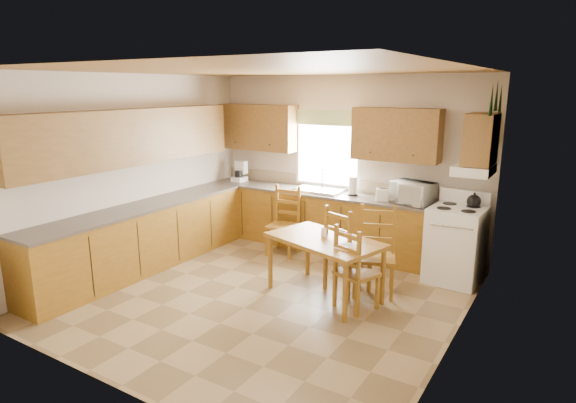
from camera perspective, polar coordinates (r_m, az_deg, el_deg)
The scene contains 35 objects.
floor at distance 6.10m, azimuth -2.73°, elevation -10.95°, with size 4.50×4.50×0.00m, color olive.
ceiling at distance 5.56m, azimuth -3.05°, elevation 15.29°, with size 4.50×4.50×0.00m, color olive.
wall_left at distance 7.18m, azimuth -17.89°, elevation 3.42°, with size 4.50×4.50×0.00m, color beige.
wall_right at distance 4.81m, azimuth 19.83°, elevation -1.44°, with size 4.50×4.50×0.00m, color beige.
wall_back at distance 7.61m, azimuth 6.77°, elevation 4.52°, with size 4.50×4.50×0.00m, color beige.
wall_front at distance 4.09m, azimuth -21.04°, elevation -4.10°, with size 4.50×4.50×0.00m, color beige.
lower_cab_back at distance 7.71m, azimuth 3.11°, elevation -2.23°, with size 3.75×0.60×0.88m, color #8A5C1A.
lower_cab_left at distance 7.07m, azimuth -16.69°, elevation -4.25°, with size 0.60×3.60×0.88m, color #8A5C1A.
counter_back at distance 7.59m, azimuth 3.16°, elevation 1.12°, with size 3.75×0.63×0.04m, color #534941.
counter_left at distance 6.95m, azimuth -16.94°, elevation -0.63°, with size 0.63×3.60×0.04m, color #534941.
backsplash at distance 7.82m, azimuth 4.18°, elevation 2.29°, with size 3.75×0.01×0.18m, color gray.
upper_cab_back_left at distance 8.18m, azimuth -3.61°, elevation 8.77°, with size 1.41×0.33×0.75m, color brown.
upper_cab_back_right at distance 7.08m, azimuth 12.71°, elevation 7.74°, with size 1.25×0.33×0.75m, color brown.
upper_cab_left at distance 6.89m, azimuth -18.24°, elevation 7.25°, with size 0.33×3.60×0.75m, color brown.
upper_cab_stove at distance 6.35m, azimuth 21.90°, elevation 6.89°, with size 0.33×0.62×0.62m, color brown.
range_hood at distance 6.41m, azimuth 21.17°, elevation 3.56°, with size 0.44×0.62×0.12m, color white.
window_frame at distance 7.69m, azimuth 4.68°, elevation 6.16°, with size 1.13×0.02×1.18m, color white.
window_pane at distance 7.68m, azimuth 4.66°, elevation 6.16°, with size 1.05×0.01×1.10m, color white.
window_valance at distance 7.61m, azimuth 4.65°, elevation 9.87°, with size 1.19×0.01×0.24m, color #467435.
sink_basin at distance 7.55m, azimuth 3.66°, elevation 1.35°, with size 0.75×0.45×0.04m, color silver.
pine_decal_a at distance 5.98m, azimuth 23.00°, elevation 11.07°, with size 0.22×0.22×0.36m, color #133713.
pine_decal_b at distance 6.30m, azimuth 23.50°, elevation 11.46°, with size 0.22×0.22×0.36m, color #133713.
pine_decal_c at distance 6.62m, azimuth 23.90°, elevation 11.12°, with size 0.22×0.22×0.36m, color #133713.
stove at distance 6.72m, azimuth 19.24°, elevation -4.91°, with size 0.66×0.68×0.98m, color white.
coffeemaker at distance 8.36m, azimuth -5.80°, elevation 3.51°, with size 0.20×0.24×0.33m, color white.
paper_towel at distance 7.32m, azimuth 7.68°, elevation 1.84°, with size 0.12×0.12×0.28m, color white.
toaster at distance 7.05m, azimuth 11.26°, elevation 0.80°, with size 0.21×0.14×0.17m, color white.
microwave at distance 6.94m, azimuth 14.59°, elevation 1.00°, with size 0.52×0.37×0.31m, color white.
dining_table at distance 5.95m, azimuth 4.33°, elevation -7.79°, with size 1.38×0.79×0.74m, color #8A5C1A.
chair_near_left at distance 6.05m, azimuth 7.12°, elevation -5.66°, with size 0.46×0.44×1.10m, color #8A5C1A.
chair_near_right at distance 5.63m, azimuth 8.16°, elevation -7.78°, with size 0.42×0.40×0.99m, color #8A5C1A.
chair_far_left at distance 7.32m, azimuth -0.59°, elevation -2.40°, with size 0.44×0.42×1.04m, color #8A5C1A.
chair_far_right at distance 6.02m, azimuth 10.42°, elevation -5.93°, with size 0.46×0.44×1.09m, color #8A5C1A.
table_paper at distance 5.56m, azimuth 7.03°, elevation -5.33°, with size 0.21×0.28×0.00m, color white.
table_card at distance 5.87m, azimuth 4.29°, elevation -3.68°, with size 0.08×0.02×0.11m, color white.
Camera 1 is at (3.15, -4.58, 2.52)m, focal length 30.00 mm.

